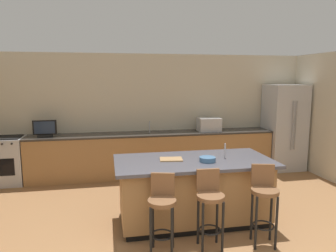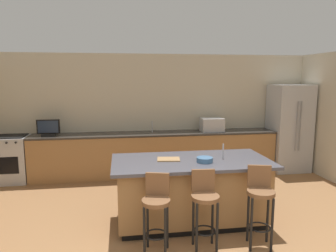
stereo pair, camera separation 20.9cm
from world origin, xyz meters
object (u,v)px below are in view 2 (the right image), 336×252
Objects in this scene: microwave at (212,125)px; bar_stool_left at (156,207)px; kitchen_island at (191,190)px; range_oven at (9,159)px; bar_stool_center at (205,203)px; bar_stool_right at (260,199)px; cell_phone at (206,157)px; fruit_bowl at (205,160)px; tv_monitor at (48,129)px; cutting_board at (169,159)px; refrigerator at (289,128)px.

microwave is 0.50× the size of bar_stool_left.
range_oven is at bearing 144.59° from kitchen_island.
bar_stool_right is at bearing 0.12° from bar_stool_center.
cell_phone is at bearing 20.77° from kitchen_island.
fruit_bowl is at bearing 78.73° from bar_stool_center.
bar_stool_right reaches higher than range_oven.
bar_stool_right is (-0.29, -3.07, -0.47)m from microwave.
kitchen_island is at bearing 93.74° from bar_stool_center.
cell_phone is (3.48, -2.20, 0.46)m from range_oven.
bar_stool_center is at bearing -98.97° from cell_phone.
tv_monitor reaches higher than bar_stool_right.
microwave is at bearing 59.73° from cutting_board.
fruit_bowl is at bearing 144.11° from bar_stool_right.
range_oven is 4.18× the size of fruit_bowl.
range_oven is 1.98× the size of microwave.
refrigerator is 8.54× the size of fruit_bowl.
bar_stool_center reaches higher than cutting_board.
bar_stool_right is at bearing -55.12° from cell_phone.
cutting_board reaches higher than kitchen_island.
bar_stool_right reaches higher than bar_stool_center.
kitchen_island is 3.96m from range_oven.
cutting_board reaches higher than cell_phone.
kitchen_island is at bearing -113.28° from microwave.
kitchen_island is 1.05m from bar_stool_right.
bar_stool_left reaches higher than range_oven.
bar_stool_right is 1.03m from cell_phone.
microwave reaches higher than bar_stool_left.
refrigerator is 3.79m from cutting_board.
bar_stool_left is 2.99× the size of cutting_board.
refrigerator is 1.79m from microwave.
microwave is (4.22, 0.00, 0.60)m from range_oven.
bar_stool_left is at bearing -48.87° from range_oven.
microwave is 0.49× the size of bar_stool_center.
bar_stool_left reaches higher than cell_phone.
tv_monitor is 3.52m from fruit_bowl.
microwave is 3.20× the size of cell_phone.
bar_stool_left is at bearing -168.23° from bar_stool_right.
bar_stool_center is at bearing -104.85° from fruit_bowl.
fruit_bowl is (-0.54, 0.64, 0.35)m from bar_stool_right.
microwave is 3.45m from bar_stool_left.
tv_monitor reaches higher than bar_stool_left.
bar_stool_left is 1.03m from fruit_bowl.
refrigerator is 6.07× the size of cutting_board.
refrigerator reaches higher than range_oven.
microwave is at bearing 75.56° from bar_stool_center.
bar_stool_right reaches higher than fruit_bowl.
range_oven is 2.12× the size of tv_monitor.
tv_monitor is at bearing 132.75° from bar_stool_center.
kitchen_island is 3.36m from tv_monitor.
bar_stool_left is at bearing -128.98° from kitchen_island.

